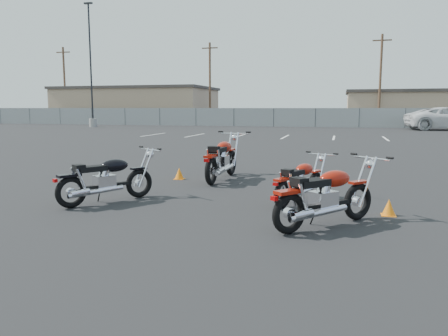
% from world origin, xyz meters
% --- Properties ---
extents(ground, '(120.00, 120.00, 0.00)m').
position_xyz_m(ground, '(0.00, 0.00, 0.00)').
color(ground, black).
rests_on(ground, ground).
extents(motorcycle_front_red, '(0.94, 2.43, 1.19)m').
position_xyz_m(motorcycle_front_red, '(-0.49, 3.00, 0.54)').
color(motorcycle_front_red, black).
rests_on(motorcycle_front_red, ground).
extents(motorcycle_second_black, '(1.49, 1.95, 1.03)m').
position_xyz_m(motorcycle_second_black, '(-1.94, -0.20, 0.47)').
color(motorcycle_second_black, black).
rests_on(motorcycle_second_black, ground).
extents(motorcycle_third_red, '(1.11, 1.83, 0.92)m').
position_xyz_m(motorcycle_third_red, '(1.69, 0.76, 0.42)').
color(motorcycle_third_red, black).
rests_on(motorcycle_third_red, ground).
extents(motorcycle_rear_red, '(1.76, 1.88, 1.06)m').
position_xyz_m(motorcycle_rear_red, '(2.22, -0.88, 0.48)').
color(motorcycle_rear_red, black).
rests_on(motorcycle_rear_red, ground).
extents(training_cone_near, '(0.24, 0.24, 0.29)m').
position_xyz_m(training_cone_near, '(3.25, 0.13, 0.14)').
color(training_cone_near, orange).
rests_on(training_cone_near, ground).
extents(training_cone_extra, '(0.25, 0.25, 0.30)m').
position_xyz_m(training_cone_extra, '(-1.59, 2.82, 0.15)').
color(training_cone_extra, orange).
rests_on(training_cone_extra, ground).
extents(light_pole_west, '(0.80, 0.70, 11.50)m').
position_xyz_m(light_pole_west, '(-20.65, 29.75, 3.09)').
color(light_pole_west, gray).
rests_on(light_pole_west, ground).
extents(chainlink_fence, '(80.06, 0.06, 1.80)m').
position_xyz_m(chainlink_fence, '(-0.00, 35.00, 0.90)').
color(chainlink_fence, slate).
rests_on(chainlink_fence, ground).
extents(tan_building_west, '(18.40, 10.40, 4.30)m').
position_xyz_m(tan_building_west, '(-22.00, 42.00, 2.16)').
color(tan_building_west, tan).
rests_on(tan_building_west, ground).
extents(tan_building_east, '(14.40, 9.40, 3.70)m').
position_xyz_m(tan_building_east, '(10.00, 44.00, 1.86)').
color(tan_building_east, tan).
rests_on(tan_building_east, ground).
extents(utility_pole_a, '(1.80, 0.24, 9.00)m').
position_xyz_m(utility_pole_a, '(-30.00, 39.00, 4.69)').
color(utility_pole_a, '#4D3423').
rests_on(utility_pole_a, ground).
extents(utility_pole_b, '(1.80, 0.24, 9.00)m').
position_xyz_m(utility_pole_b, '(-12.00, 40.00, 4.69)').
color(utility_pole_b, '#4D3423').
rests_on(utility_pole_b, ground).
extents(utility_pole_c, '(1.80, 0.24, 9.00)m').
position_xyz_m(utility_pole_c, '(6.00, 39.00, 4.69)').
color(utility_pole_c, '#4D3423').
rests_on(utility_pole_c, ground).
extents(parking_line_stripes, '(15.12, 4.00, 0.01)m').
position_xyz_m(parking_line_stripes, '(-2.50, 20.00, 0.00)').
color(parking_line_stripes, silver).
rests_on(parking_line_stripes, ground).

